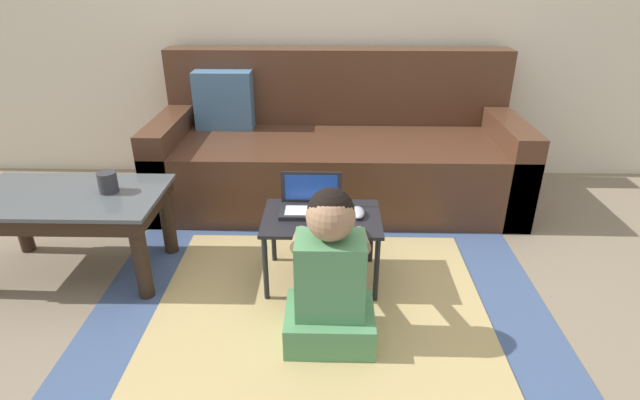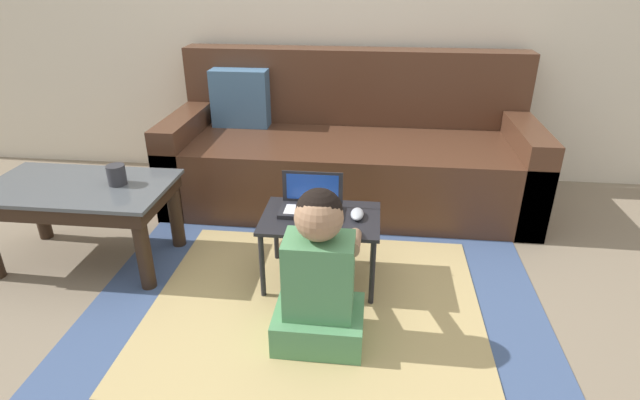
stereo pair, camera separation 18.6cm
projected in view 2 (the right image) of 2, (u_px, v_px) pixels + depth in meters
ground_plane at (313, 298)px, 2.28m from camera, size 16.00×16.00×0.00m
area_rug at (315, 306)px, 2.22m from camera, size 2.01×1.71×0.01m
couch at (348, 153)px, 3.14m from camera, size 2.19×0.86×0.90m
coffee_table at (80, 199)px, 2.42m from camera, size 0.88×0.50×0.42m
laptop_desk at (321, 225)px, 2.28m from camera, size 0.54×0.37×0.35m
laptop at (311, 205)px, 2.30m from camera, size 0.28×0.16×0.17m
computer_mouse at (357, 214)px, 2.25m from camera, size 0.06×0.11×0.03m
person_seated at (319, 277)px, 1.91m from camera, size 0.35×0.43×0.67m
cup_on_table at (117, 175)px, 2.38m from camera, size 0.09×0.09×0.10m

